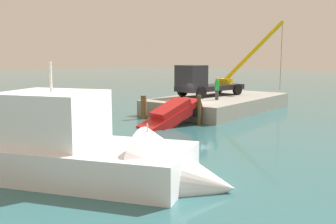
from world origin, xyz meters
The scene contains 9 objects.
ground centered at (0.00, 0.00, 0.00)m, with size 200.00×200.00×0.00m, color #2D6066.
dock centered at (-4.59, 0.00, 0.60)m, with size 13.43×7.35×1.20m, color gray.
crane_truck centered at (-3.97, -1.05, 2.61)m, with size 10.07×5.96×6.81m.
dock_worker centered at (-2.21, 1.13, 2.12)m, with size 0.34×0.34×1.80m.
salvaged_car centered at (4.15, 1.21, 0.73)m, with size 4.78×2.86×2.57m.
moored_yacht centered at (15.20, 6.12, 0.47)m, with size 7.78×12.48×6.40m.
piling_near centered at (2.99, -2.21, 0.89)m, with size 0.44×0.44×1.78m, color brown.
piling_mid centered at (2.74, 0.37, 0.85)m, with size 0.31×0.31×1.70m, color brown.
piling_far centered at (2.69, 2.58, 1.04)m, with size 0.29×0.29×2.08m, color #504123.
Camera 1 is at (25.38, 17.20, 4.82)m, focal length 42.04 mm.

